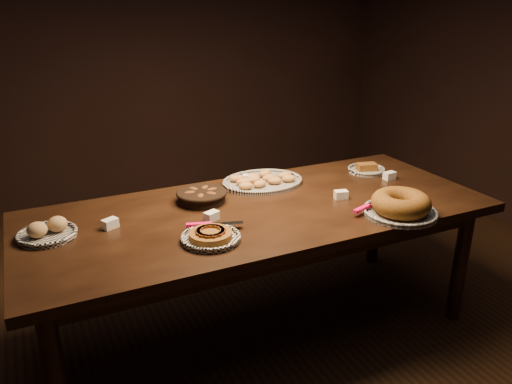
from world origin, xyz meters
name	(u,v)px	position (x,y,z in m)	size (l,w,h in m)	color
ground	(260,329)	(0.00, 0.00, 0.00)	(5.00, 5.00, 0.00)	black
buffet_table	(260,221)	(0.00, 0.00, 0.68)	(2.40, 1.00, 0.75)	black
apple_tart_plate	(211,236)	(-0.37, -0.24, 0.77)	(0.32, 0.28, 0.05)	white
madeleine_platter	(262,181)	(0.17, 0.32, 0.77)	(0.48, 0.39, 0.05)	black
bundt_cake_plate	(400,206)	(0.59, -0.38, 0.80)	(0.41, 0.37, 0.11)	black
croissant_basket	(202,195)	(-0.25, 0.21, 0.79)	(0.27, 0.27, 0.07)	black
bread_roll_plate	(47,231)	(-1.02, 0.11, 0.78)	(0.26, 0.26, 0.08)	white
loaf_plate	(366,169)	(0.85, 0.24, 0.77)	(0.23, 0.23, 0.05)	black
tent_cards	(268,196)	(0.08, 0.08, 0.77)	(1.71, 0.52, 0.04)	white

